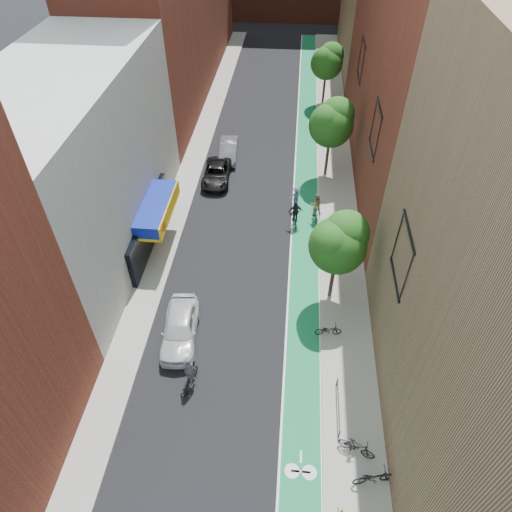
% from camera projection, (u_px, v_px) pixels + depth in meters
% --- Properties ---
extents(ground, '(160.00, 160.00, 0.00)m').
position_uv_depth(ground, '(218.00, 443.00, 22.08)').
color(ground, black).
rests_on(ground, ground).
extents(bike_lane, '(2.00, 68.00, 0.01)m').
position_uv_depth(bike_lane, '(306.00, 161.00, 40.65)').
color(bike_lane, '#147535').
rests_on(bike_lane, ground).
extents(sidewalk_left, '(2.00, 68.00, 0.15)m').
position_uv_depth(sidewalk_left, '(196.00, 155.00, 41.26)').
color(sidewalk_left, gray).
rests_on(sidewalk_left, ground).
extents(sidewalk_right, '(3.00, 68.00, 0.15)m').
position_uv_depth(sidewalk_right, '(335.00, 162.00, 40.44)').
color(sidewalk_right, gray).
rests_on(sidewalk_right, ground).
extents(building_left_white, '(8.00, 20.00, 12.00)m').
position_uv_depth(building_left_white, '(74.00, 168.00, 28.83)').
color(building_left_white, silver).
rests_on(building_left_white, ground).
extents(building_right_mid_red, '(8.00, 28.00, 22.00)m').
position_uv_depth(building_right_mid_red, '(430.00, 33.00, 32.58)').
color(building_right_mid_red, maroon).
rests_on(building_right_mid_red, ground).
extents(tree_near, '(3.40, 3.36, 6.42)m').
position_uv_depth(tree_near, '(339.00, 242.00, 25.77)').
color(tree_near, '#332619').
rests_on(tree_near, ground).
extents(tree_mid, '(3.55, 3.53, 6.74)m').
position_uv_depth(tree_mid, '(332.00, 122.00, 35.76)').
color(tree_mid, '#332619').
rests_on(tree_mid, ground).
extents(tree_far, '(3.30, 3.25, 6.21)m').
position_uv_depth(tree_far, '(327.00, 61.00, 46.17)').
color(tree_far, '#332619').
rests_on(tree_far, ground).
extents(parked_car_white, '(2.40, 4.99, 1.64)m').
position_uv_depth(parked_car_white, '(180.00, 328.00, 26.11)').
color(parked_car_white, silver).
rests_on(parked_car_white, ground).
extents(parked_car_black, '(2.37, 4.84, 1.32)m').
position_uv_depth(parked_car_black, '(217.00, 174.00, 38.04)').
color(parked_car_black, black).
rests_on(parked_car_black, ground).
extents(parked_car_silver, '(1.78, 4.42, 1.43)m').
position_uv_depth(parked_car_silver, '(229.00, 150.00, 40.69)').
color(parked_car_silver, gray).
rests_on(parked_car_silver, ground).
extents(cyclist_lead, '(0.99, 1.93, 2.22)m').
position_uv_depth(cyclist_lead, '(190.00, 376.00, 23.93)').
color(cyclist_lead, black).
rests_on(cyclist_lead, ground).
extents(cyclist_lane_near, '(0.97, 1.72, 2.16)m').
position_uv_depth(cyclist_lane_near, '(316.00, 208.00, 34.16)').
color(cyclist_lane_near, black).
rests_on(cyclist_lane_near, ground).
extents(cyclist_lane_mid, '(1.10, 1.71, 2.12)m').
position_uv_depth(cyclist_lane_mid, '(295.00, 216.00, 33.59)').
color(cyclist_lane_mid, black).
rests_on(cyclist_lane_mid, ground).
extents(cyclist_lane_far, '(1.11, 1.75, 1.91)m').
position_uv_depth(cyclist_lane_far, '(296.00, 199.00, 35.13)').
color(cyclist_lane_far, black).
rests_on(cyclist_lane_far, ground).
extents(parked_bike_near, '(2.00, 1.08, 1.00)m').
position_uv_depth(parked_bike_near, '(373.00, 477.00, 20.29)').
color(parked_bike_near, black).
rests_on(parked_bike_near, sidewalk_right).
extents(parked_bike_mid, '(1.86, 1.14, 1.08)m').
position_uv_depth(parked_bike_mid, '(357.00, 447.00, 21.23)').
color(parked_bike_mid, black).
rests_on(parked_bike_mid, sidewalk_right).
extents(parked_bike_far, '(1.61, 0.72, 0.82)m').
position_uv_depth(parked_bike_far, '(328.00, 330.00, 26.34)').
color(parked_bike_far, black).
rests_on(parked_bike_far, sidewalk_right).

